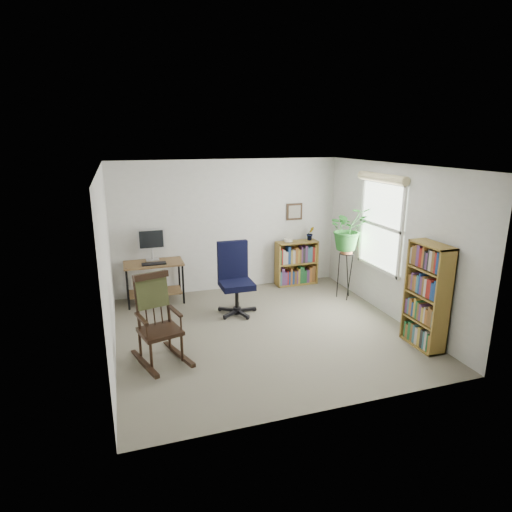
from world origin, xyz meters
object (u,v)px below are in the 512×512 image
object	(u,v)px
desk	(155,282)
rocking_chair	(159,320)
low_bookshelf	(296,263)
tall_bookshelf	(427,296)
office_chair	(237,279)

from	to	relation	value
desk	rocking_chair	xyz separation A→B (m)	(-0.12, -2.13, 0.22)
low_bookshelf	tall_bookshelf	bearing A→B (deg)	-77.60
rocking_chair	tall_bookshelf	xyz separation A→B (m)	(3.46, -0.66, 0.15)
desk	rocking_chair	size ratio (longest dim) A/B	0.86
desk	office_chair	bearing A→B (deg)	-37.72
office_chair	low_bookshelf	world-z (taller)	office_chair
rocking_chair	tall_bookshelf	bearing A→B (deg)	-25.64
low_bookshelf	tall_bookshelf	distance (m)	2.99
desk	rocking_chair	world-z (taller)	rocking_chair
rocking_chair	desk	bearing A→B (deg)	71.92
desk	office_chair	distance (m)	1.55
rocking_chair	tall_bookshelf	world-z (taller)	tall_bookshelf
office_chair	low_bookshelf	distance (m)	1.83
rocking_chair	low_bookshelf	size ratio (longest dim) A/B	1.35
office_chair	rocking_chair	xyz separation A→B (m)	(-1.33, -1.19, -0.01)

